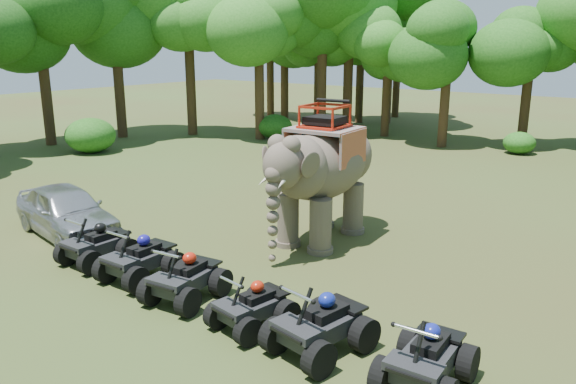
# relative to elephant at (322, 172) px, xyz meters

# --- Properties ---
(ground) EXTENTS (110.00, 110.00, 0.00)m
(ground) POSITION_rel_elephant_xyz_m (0.35, -3.27, -1.98)
(ground) COLOR #47381E
(ground) RESTS_ON ground
(elephant) EXTENTS (2.44, 4.87, 3.97)m
(elephant) POSITION_rel_elephant_xyz_m (0.00, 0.00, 0.00)
(elephant) COLOR brown
(elephant) RESTS_ON ground
(parked_car) EXTENTS (4.62, 2.49, 1.49)m
(parked_car) POSITION_rel_elephant_xyz_m (-6.18, -4.27, -1.24)
(parked_car) COLOR #B5B7BC
(parked_car) RESTS_ON ground
(atv_0) EXTENTS (1.27, 1.74, 1.29)m
(atv_0) POSITION_rel_elephant_xyz_m (-3.58, -5.06, -1.34)
(atv_0) COLOR black
(atv_0) RESTS_ON ground
(atv_1) EXTENTS (1.38, 1.86, 1.34)m
(atv_1) POSITION_rel_elephant_xyz_m (-1.85, -5.06, -1.31)
(atv_1) COLOR black
(atv_1) RESTS_ON ground
(atv_2) EXTENTS (1.51, 1.92, 1.31)m
(atv_2) POSITION_rel_elephant_xyz_m (-0.13, -5.17, -1.33)
(atv_2) COLOR black
(atv_2) RESTS_ON ground
(atv_3) EXTENTS (1.40, 1.76, 1.18)m
(atv_3) POSITION_rel_elephant_xyz_m (1.85, -5.23, -1.39)
(atv_3) COLOR black
(atv_3) RESTS_ON ground
(atv_4) EXTENTS (1.65, 2.07, 1.38)m
(atv_4) POSITION_rel_elephant_xyz_m (3.44, -5.17, -1.29)
(atv_4) COLOR black
(atv_4) RESTS_ON ground
(atv_5) EXTENTS (1.39, 1.84, 1.31)m
(atv_5) POSITION_rel_elephant_xyz_m (5.43, -5.02, -1.33)
(atv_5) COLOR black
(atv_5) RESTS_ON ground
(tree_0) EXTENTS (4.98, 4.98, 7.12)m
(tree_0) POSITION_rel_elephant_xyz_m (0.35, 19.32, 1.58)
(tree_0) COLOR #195114
(tree_0) RESTS_ON ground
(tree_26) EXTENTS (6.22, 6.22, 8.88)m
(tree_26) POSITION_rel_elephant_xyz_m (-20.79, 3.86, 2.46)
(tree_26) COLOR #195114
(tree_26) RESTS_ON ground
(tree_27) EXTENTS (6.74, 6.74, 9.63)m
(tree_27) POSITION_rel_elephant_xyz_m (-19.80, 7.93, 2.83)
(tree_27) COLOR #195114
(tree_27) RESTS_ON ground
(tree_28) EXTENTS (6.51, 6.51, 9.30)m
(tree_28) POSITION_rel_elephant_xyz_m (-17.11, 11.16, 2.67)
(tree_28) COLOR #195114
(tree_28) RESTS_ON ground
(tree_29) EXTENTS (5.82, 5.82, 8.31)m
(tree_29) POSITION_rel_elephant_xyz_m (-12.70, 12.41, 2.17)
(tree_29) COLOR #195114
(tree_29) RESTS_ON ground
(tree_30) EXTENTS (6.46, 6.46, 9.22)m
(tree_30) POSITION_rel_elephant_xyz_m (-10.80, 16.07, 2.63)
(tree_30) COLOR #195114
(tree_30) RESTS_ON ground
(tree_31) EXTENTS (4.66, 4.66, 6.66)m
(tree_31) POSITION_rel_elephant_xyz_m (-7.31, 17.87, 1.35)
(tree_31) COLOR #195114
(tree_31) RESTS_ON ground
(tree_32) EXTENTS (4.91, 4.91, 7.02)m
(tree_32) POSITION_rel_elephant_xyz_m (-3.06, 16.43, 1.53)
(tree_32) COLOR #195114
(tree_32) RESTS_ON ground
(tree_34) EXTENTS (5.68, 5.68, 8.11)m
(tree_34) POSITION_rel_elephant_xyz_m (-11.66, 22.20, 2.07)
(tree_34) COLOR #195114
(tree_34) RESTS_ON ground
(tree_36) EXTENTS (6.65, 6.65, 9.51)m
(tree_36) POSITION_rel_elephant_xyz_m (-17.39, 20.95, 2.77)
(tree_36) COLOR #195114
(tree_36) RESTS_ON ground
(tree_37) EXTENTS (4.91, 4.91, 7.01)m
(tree_37) POSITION_rel_elephant_xyz_m (-11.82, 17.18, 1.52)
(tree_37) COLOR #195114
(tree_37) RESTS_ON ground
(tree_39) EXTENTS (5.68, 5.68, 8.12)m
(tree_39) POSITION_rel_elephant_xyz_m (-18.37, 20.46, 2.08)
(tree_39) COLOR #195114
(tree_39) RESTS_ON ground
(tree_40) EXTENTS (6.93, 6.93, 9.90)m
(tree_40) POSITION_rel_elephant_xyz_m (-10.12, 18.04, 2.97)
(tree_40) COLOR #195114
(tree_40) RESTS_ON ground
(tree_45) EXTENTS (7.22, 7.22, 10.32)m
(tree_45) POSITION_rel_elephant_xyz_m (-9.94, 23.12, 3.17)
(tree_45) COLOR #195114
(tree_45) RESTS_ON ground
(tree_46) EXTENTS (5.47, 5.47, 7.82)m
(tree_46) POSITION_rel_elephant_xyz_m (-10.96, 26.52, 1.92)
(tree_46) COLOR #195114
(tree_46) RESTS_ON ground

